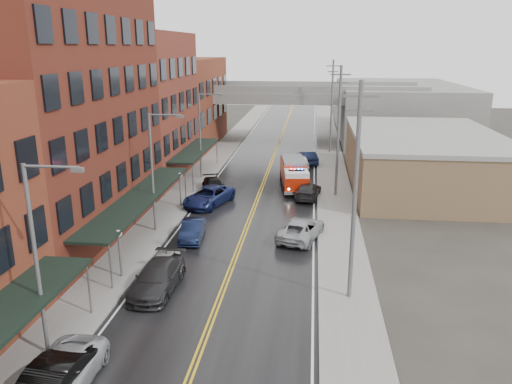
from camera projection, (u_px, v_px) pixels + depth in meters
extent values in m
cube|color=black|center=(253.00, 210.00, 43.03)|extent=(11.00, 160.00, 0.02)
cube|color=slate|center=(171.00, 206.00, 43.81)|extent=(3.00, 160.00, 0.15)
cube|color=slate|center=(339.00, 212.00, 42.22)|extent=(3.00, 160.00, 0.15)
cube|color=gray|center=(189.00, 207.00, 43.63)|extent=(0.30, 160.00, 0.15)
cube|color=gray|center=(319.00, 212.00, 42.40)|extent=(0.30, 160.00, 0.15)
cube|color=#572417|center=(55.00, 114.00, 35.29)|extent=(9.00, 20.00, 18.00)
cube|color=maroon|center=(140.00, 107.00, 52.40)|extent=(9.00, 15.00, 15.00)
cube|color=brown|center=(183.00, 103.00, 69.50)|extent=(9.00, 20.00, 12.00)
cube|color=brown|center=(423.00, 161.00, 50.12)|extent=(14.00, 22.00, 5.00)
cube|color=slate|center=(398.00, 110.00, 78.08)|extent=(18.00, 30.00, 8.00)
cylinder|color=slate|center=(89.00, 290.00, 25.76)|extent=(0.10, 0.10, 3.00)
cube|color=black|center=(140.00, 197.00, 36.34)|extent=(2.60, 18.00, 0.18)
cylinder|color=slate|center=(110.00, 267.00, 28.43)|extent=(0.10, 0.10, 3.00)
cylinder|color=slate|center=(185.00, 186.00, 44.83)|extent=(0.10, 0.10, 3.00)
cube|color=black|center=(195.00, 150.00, 53.02)|extent=(2.60, 13.00, 0.18)
cylinder|color=slate|center=(193.00, 178.00, 47.50)|extent=(0.10, 0.10, 3.00)
cylinder|color=slate|center=(217.00, 152.00, 59.14)|extent=(0.10, 0.10, 3.00)
cylinder|color=#59595B|center=(120.00, 257.00, 29.99)|extent=(0.14, 0.14, 2.80)
sphere|color=silver|center=(118.00, 234.00, 29.57)|extent=(0.44, 0.44, 0.44)
cylinder|color=#59595B|center=(180.00, 192.00, 43.34)|extent=(0.14, 0.14, 2.80)
sphere|color=silver|center=(180.00, 175.00, 42.92)|extent=(0.44, 0.44, 0.44)
cylinder|color=#59595B|center=(37.00, 265.00, 21.54)|extent=(0.18, 0.18, 9.00)
cylinder|color=#59595B|center=(51.00, 167.00, 20.17)|extent=(2.40, 0.12, 0.12)
cube|color=#59595B|center=(77.00, 170.00, 20.08)|extent=(0.50, 0.22, 0.18)
cylinder|color=#59595B|center=(152.00, 174.00, 36.79)|extent=(0.18, 0.18, 9.00)
cylinder|color=#59595B|center=(165.00, 115.00, 35.43)|extent=(2.40, 0.12, 0.12)
cube|color=#59595B|center=(180.00, 117.00, 35.34)|extent=(0.50, 0.22, 0.18)
cylinder|color=#59595B|center=(200.00, 137.00, 52.05)|extent=(0.18, 0.18, 9.00)
cylinder|color=#59595B|center=(210.00, 94.00, 50.68)|extent=(2.40, 0.12, 0.12)
cube|color=#59595B|center=(221.00, 95.00, 50.59)|extent=(0.50, 0.22, 0.18)
cylinder|color=#59595B|center=(355.00, 196.00, 26.26)|extent=(0.24, 0.24, 12.00)
cube|color=#59595B|center=(361.00, 96.00, 24.80)|extent=(1.80, 0.12, 0.12)
cube|color=#59595B|center=(360.00, 110.00, 25.00)|extent=(1.40, 0.12, 0.12)
cylinder|color=#59595B|center=(338.00, 133.00, 45.33)|extent=(0.24, 0.24, 12.00)
cube|color=#59595B|center=(341.00, 75.00, 43.87)|extent=(1.80, 0.12, 0.12)
cube|color=#59595B|center=(341.00, 83.00, 44.07)|extent=(1.40, 0.12, 0.12)
cylinder|color=#59595B|center=(332.00, 107.00, 64.40)|extent=(0.24, 0.24, 12.00)
cube|color=#59595B|center=(333.00, 66.00, 62.94)|extent=(1.80, 0.12, 0.12)
cube|color=#59595B|center=(333.00, 72.00, 63.14)|extent=(1.40, 0.12, 0.12)
cube|color=slate|center=(280.00, 96.00, 71.65)|extent=(40.00, 10.00, 1.50)
cube|color=slate|center=(205.00, 121.00, 73.91)|extent=(1.60, 8.00, 6.00)
cube|color=slate|center=(356.00, 123.00, 71.50)|extent=(1.60, 8.00, 6.00)
cube|color=#B41E08|center=(293.00, 171.00, 50.62)|extent=(2.98, 5.40, 1.96)
cube|color=#B41E08|center=(296.00, 183.00, 47.20)|extent=(2.63, 2.71, 1.40)
cube|color=silver|center=(296.00, 173.00, 46.94)|extent=(2.49, 2.51, 0.47)
cube|color=black|center=(296.00, 179.00, 47.30)|extent=(2.53, 1.79, 0.75)
cube|color=slate|center=(293.00, 160.00, 50.30)|extent=(2.70, 5.00, 0.28)
cube|color=black|center=(297.00, 170.00, 46.85)|extent=(1.52, 0.45, 0.13)
sphere|color=#FF0C0C|center=(291.00, 169.00, 46.82)|extent=(0.19, 0.19, 0.19)
sphere|color=#1933FF|center=(302.00, 169.00, 46.84)|extent=(0.19, 0.19, 0.19)
cylinder|color=black|center=(285.00, 190.00, 47.29)|extent=(0.97, 0.44, 0.93)
cylinder|color=black|center=(307.00, 190.00, 47.32)|extent=(0.97, 0.44, 0.93)
cylinder|color=black|center=(283.00, 181.00, 50.43)|extent=(0.97, 0.44, 0.93)
cylinder|color=black|center=(303.00, 181.00, 50.46)|extent=(0.97, 0.44, 0.93)
cylinder|color=black|center=(282.00, 175.00, 52.67)|extent=(0.97, 0.44, 0.93)
cylinder|color=black|center=(301.00, 175.00, 52.70)|extent=(0.97, 0.44, 0.93)
imported|color=#A3A5AB|center=(61.00, 375.00, 20.30)|extent=(2.56, 5.29, 1.45)
imported|color=#242527|center=(158.00, 278.00, 28.69)|extent=(2.39, 5.53, 1.59)
imported|color=white|center=(164.00, 265.00, 30.70)|extent=(1.77, 3.97, 1.33)
imported|color=black|center=(193.00, 230.00, 36.37)|extent=(1.85, 4.40, 1.41)
imported|color=#151F51|center=(209.00, 196.00, 44.19)|extent=(4.39, 6.38, 1.62)
imported|color=black|center=(214.00, 186.00, 47.90)|extent=(3.33, 5.08, 1.37)
imported|color=#9A9DA1|center=(301.00, 229.00, 36.45)|extent=(3.84, 5.82, 1.49)
imported|color=#28282A|center=(308.00, 190.00, 46.33)|extent=(2.62, 5.11, 1.42)
imported|color=white|center=(301.00, 161.00, 57.88)|extent=(2.33, 4.61, 1.51)
imported|color=black|center=(307.00, 157.00, 59.77)|extent=(2.83, 4.99, 1.56)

